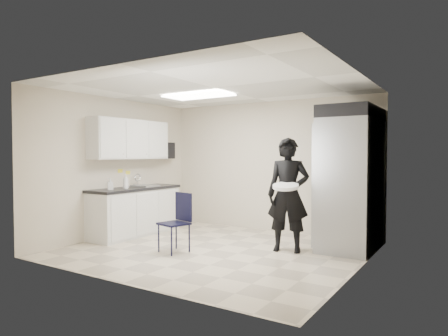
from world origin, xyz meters
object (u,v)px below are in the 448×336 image
Objects in this scene: commercial_fridge at (351,184)px; lower_counter at (135,212)px; man_tuxedo at (288,195)px; folding_chair at (174,224)px.

lower_counter is at bearing -164.12° from commercial_fridge.
man_tuxedo is at bearing -137.16° from commercial_fridge.
man_tuxedo reaches higher than folding_chair.
folding_chair is (-2.28, -1.75, -0.60)m from commercial_fridge.
commercial_fridge reaches higher than folding_chair.
man_tuxedo is at bearing 48.61° from folding_chair.
commercial_fridge is at bearing 51.78° from folding_chair.
folding_chair is 0.50× the size of man_tuxedo.
commercial_fridge is at bearing 15.88° from lower_counter.
man_tuxedo is at bearing 6.58° from lower_counter.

